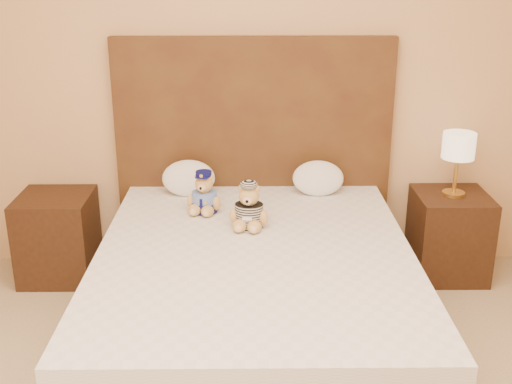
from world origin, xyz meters
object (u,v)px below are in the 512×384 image
(bed, at_px, (255,298))
(pillow_left, at_px, (188,177))
(nightstand_right, at_px, (449,235))
(nightstand_left, at_px, (58,237))
(teddy_prisoner, at_px, (249,206))
(teddy_police, at_px, (204,192))
(lamp, at_px, (458,149))
(pillow_right, at_px, (318,177))

(bed, relative_size, pillow_left, 6.08)
(bed, xyz_separation_m, nightstand_right, (1.25, 0.80, -0.00))
(nightstand_left, distance_m, teddy_prisoner, 1.38)
(teddy_police, bearing_deg, nightstand_right, 23.76)
(bed, height_order, lamp, lamp)
(teddy_prisoner, bearing_deg, nightstand_right, 30.72)
(nightstand_right, distance_m, lamp, 0.57)
(pillow_right, bearing_deg, teddy_prisoner, -128.94)
(nightstand_left, bearing_deg, teddy_prisoner, -22.41)
(nightstand_left, height_order, nightstand_right, same)
(pillow_left, bearing_deg, nightstand_left, -177.96)
(teddy_prisoner, distance_m, pillow_left, 0.65)
(bed, bearing_deg, nightstand_left, 147.38)
(bed, xyz_separation_m, lamp, (1.25, 0.80, 0.57))
(pillow_left, bearing_deg, pillow_right, 0.00)
(bed, bearing_deg, teddy_prisoner, 95.64)
(nightstand_right, height_order, pillow_right, pillow_right)
(nightstand_left, bearing_deg, pillow_left, 2.04)
(lamp, relative_size, pillow_right, 1.25)
(nightstand_right, xyz_separation_m, teddy_prisoner, (-1.28, -0.50, 0.40))
(nightstand_left, distance_m, teddy_police, 1.08)
(lamp, bearing_deg, bed, -147.38)
(nightstand_right, relative_size, lamp, 1.38)
(nightstand_right, distance_m, pillow_right, 0.93)
(teddy_police, relative_size, pillow_left, 0.75)
(nightstand_left, height_order, teddy_police, teddy_police)
(lamp, bearing_deg, nightstand_left, 180.00)
(teddy_police, distance_m, pillow_left, 0.32)
(nightstand_left, height_order, teddy_prisoner, teddy_prisoner)
(nightstand_left, distance_m, nightstand_right, 2.50)
(teddy_police, distance_m, teddy_prisoner, 0.35)
(nightstand_left, xyz_separation_m, teddy_police, (0.96, -0.27, 0.40))
(teddy_police, bearing_deg, nightstand_left, 178.02)
(nightstand_right, xyz_separation_m, pillow_left, (-1.66, 0.03, 0.39))
(nightstand_right, xyz_separation_m, pillow_right, (-0.85, 0.03, 0.39))
(lamp, height_order, teddy_police, lamp)
(nightstand_left, height_order, lamp, lamp)
(nightstand_left, xyz_separation_m, pillow_left, (0.84, 0.03, 0.39))
(lamp, distance_m, pillow_right, 0.87)
(teddy_police, distance_m, pillow_right, 0.75)
(pillow_left, bearing_deg, teddy_police, -68.58)
(teddy_prisoner, distance_m, pillow_right, 0.69)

